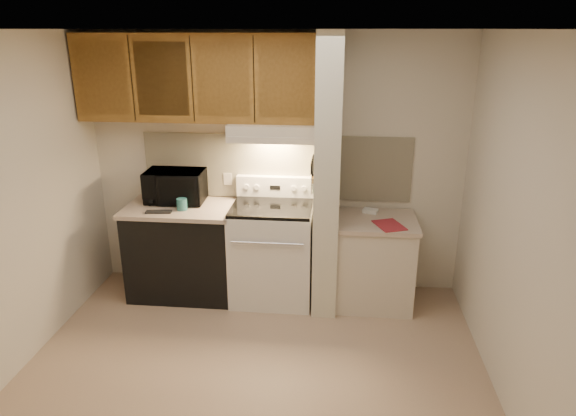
# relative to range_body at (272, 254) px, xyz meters

# --- Properties ---
(floor) EXTENTS (3.60, 3.60, 0.00)m
(floor) POSITION_rel_range_body_xyz_m (0.00, -1.16, -0.46)
(floor) COLOR tan
(floor) RESTS_ON ground
(ceiling) EXTENTS (3.60, 3.60, 0.00)m
(ceiling) POSITION_rel_range_body_xyz_m (0.00, -1.16, 2.04)
(ceiling) COLOR white
(ceiling) RESTS_ON wall_back
(wall_back) EXTENTS (3.60, 2.50, 0.02)m
(wall_back) POSITION_rel_range_body_xyz_m (0.00, 0.34, 0.79)
(wall_back) COLOR beige
(wall_back) RESTS_ON floor
(wall_left) EXTENTS (0.02, 3.00, 2.50)m
(wall_left) POSITION_rel_range_body_xyz_m (-1.80, -1.16, 0.79)
(wall_left) COLOR beige
(wall_left) RESTS_ON floor
(wall_right) EXTENTS (0.02, 3.00, 2.50)m
(wall_right) POSITION_rel_range_body_xyz_m (1.80, -1.16, 0.79)
(wall_right) COLOR beige
(wall_right) RESTS_ON floor
(backsplash) EXTENTS (2.60, 0.02, 0.63)m
(backsplash) POSITION_rel_range_body_xyz_m (0.00, 0.33, 0.78)
(backsplash) COLOR #FCF1CA
(backsplash) RESTS_ON wall_back
(range_body) EXTENTS (0.76, 0.65, 0.92)m
(range_body) POSITION_rel_range_body_xyz_m (0.00, 0.00, 0.00)
(range_body) COLOR silver
(range_body) RESTS_ON floor
(oven_window) EXTENTS (0.50, 0.01, 0.30)m
(oven_window) POSITION_rel_range_body_xyz_m (0.00, -0.32, 0.04)
(oven_window) COLOR black
(oven_window) RESTS_ON range_body
(oven_handle) EXTENTS (0.65, 0.02, 0.02)m
(oven_handle) POSITION_rel_range_body_xyz_m (0.00, -0.35, 0.26)
(oven_handle) COLOR silver
(oven_handle) RESTS_ON range_body
(cooktop) EXTENTS (0.74, 0.64, 0.03)m
(cooktop) POSITION_rel_range_body_xyz_m (0.00, 0.00, 0.48)
(cooktop) COLOR black
(cooktop) RESTS_ON range_body
(range_backguard) EXTENTS (0.76, 0.08, 0.20)m
(range_backguard) POSITION_rel_range_body_xyz_m (0.00, 0.28, 0.59)
(range_backguard) COLOR silver
(range_backguard) RESTS_ON range_body
(range_display) EXTENTS (0.10, 0.01, 0.04)m
(range_display) POSITION_rel_range_body_xyz_m (0.00, 0.24, 0.59)
(range_display) COLOR black
(range_display) RESTS_ON range_backguard
(range_knob_left_outer) EXTENTS (0.05, 0.02, 0.05)m
(range_knob_left_outer) POSITION_rel_range_body_xyz_m (-0.28, 0.24, 0.59)
(range_knob_left_outer) COLOR silver
(range_knob_left_outer) RESTS_ON range_backguard
(range_knob_left_inner) EXTENTS (0.05, 0.02, 0.05)m
(range_knob_left_inner) POSITION_rel_range_body_xyz_m (-0.18, 0.24, 0.59)
(range_knob_left_inner) COLOR silver
(range_knob_left_inner) RESTS_ON range_backguard
(range_knob_right_inner) EXTENTS (0.05, 0.02, 0.05)m
(range_knob_right_inner) POSITION_rel_range_body_xyz_m (0.18, 0.24, 0.59)
(range_knob_right_inner) COLOR silver
(range_knob_right_inner) RESTS_ON range_backguard
(range_knob_right_outer) EXTENTS (0.05, 0.02, 0.05)m
(range_knob_right_outer) POSITION_rel_range_body_xyz_m (0.28, 0.24, 0.59)
(range_knob_right_outer) COLOR silver
(range_knob_right_outer) RESTS_ON range_backguard
(dishwasher_front) EXTENTS (1.00, 0.63, 0.87)m
(dishwasher_front) POSITION_rel_range_body_xyz_m (-0.88, 0.01, -0.03)
(dishwasher_front) COLOR black
(dishwasher_front) RESTS_ON floor
(left_countertop) EXTENTS (1.04, 0.67, 0.04)m
(left_countertop) POSITION_rel_range_body_xyz_m (-0.88, 0.01, 0.43)
(left_countertop) COLOR #BDA793
(left_countertop) RESTS_ON dishwasher_front
(spoon_rest) EXTENTS (0.24, 0.10, 0.02)m
(spoon_rest) POSITION_rel_range_body_xyz_m (-1.02, -0.19, 0.46)
(spoon_rest) COLOR black
(spoon_rest) RESTS_ON left_countertop
(teal_jar) EXTENTS (0.13, 0.13, 0.11)m
(teal_jar) POSITION_rel_range_body_xyz_m (-0.83, -0.09, 0.50)
(teal_jar) COLOR #28666B
(teal_jar) RESTS_ON left_countertop
(outlet) EXTENTS (0.08, 0.01, 0.12)m
(outlet) POSITION_rel_range_body_xyz_m (-0.48, 0.32, 0.64)
(outlet) COLOR beige
(outlet) RESTS_ON backsplash
(microwave) EXTENTS (0.57, 0.40, 0.31)m
(microwave) POSITION_rel_range_body_xyz_m (-0.96, 0.15, 0.60)
(microwave) COLOR black
(microwave) RESTS_ON left_countertop
(partition_pillar) EXTENTS (0.22, 0.70, 2.50)m
(partition_pillar) POSITION_rel_range_body_xyz_m (0.51, -0.01, 0.79)
(partition_pillar) COLOR beige
(partition_pillar) RESTS_ON floor
(pillar_trim) EXTENTS (0.01, 0.70, 0.04)m
(pillar_trim) POSITION_rel_range_body_xyz_m (0.39, -0.01, 0.84)
(pillar_trim) COLOR brown
(pillar_trim) RESTS_ON partition_pillar
(knife_strip) EXTENTS (0.02, 0.42, 0.04)m
(knife_strip) POSITION_rel_range_body_xyz_m (0.39, -0.06, 0.86)
(knife_strip) COLOR black
(knife_strip) RESTS_ON partition_pillar
(knife_blade_a) EXTENTS (0.01, 0.03, 0.16)m
(knife_blade_a) POSITION_rel_range_body_xyz_m (0.38, -0.22, 0.76)
(knife_blade_a) COLOR silver
(knife_blade_a) RESTS_ON knife_strip
(knife_handle_a) EXTENTS (0.02, 0.02, 0.10)m
(knife_handle_a) POSITION_rel_range_body_xyz_m (0.38, -0.22, 0.91)
(knife_handle_a) COLOR black
(knife_handle_a) RESTS_ON knife_strip
(knife_blade_b) EXTENTS (0.01, 0.04, 0.18)m
(knife_blade_b) POSITION_rel_range_body_xyz_m (0.38, -0.13, 0.75)
(knife_blade_b) COLOR silver
(knife_blade_b) RESTS_ON knife_strip
(knife_handle_b) EXTENTS (0.02, 0.02, 0.10)m
(knife_handle_b) POSITION_rel_range_body_xyz_m (0.38, -0.12, 0.91)
(knife_handle_b) COLOR black
(knife_handle_b) RESTS_ON knife_strip
(knife_blade_c) EXTENTS (0.01, 0.04, 0.20)m
(knife_blade_c) POSITION_rel_range_body_xyz_m (0.38, -0.05, 0.74)
(knife_blade_c) COLOR silver
(knife_blade_c) RESTS_ON knife_strip
(knife_handle_c) EXTENTS (0.02, 0.02, 0.10)m
(knife_handle_c) POSITION_rel_range_body_xyz_m (0.38, -0.04, 0.91)
(knife_handle_c) COLOR black
(knife_handle_c) RESTS_ON knife_strip
(knife_blade_d) EXTENTS (0.01, 0.04, 0.16)m
(knife_blade_d) POSITION_rel_range_body_xyz_m (0.38, 0.01, 0.76)
(knife_blade_d) COLOR silver
(knife_blade_d) RESTS_ON knife_strip
(knife_handle_d) EXTENTS (0.02, 0.02, 0.10)m
(knife_handle_d) POSITION_rel_range_body_xyz_m (0.38, 0.03, 0.91)
(knife_handle_d) COLOR black
(knife_handle_d) RESTS_ON knife_strip
(knife_blade_e) EXTENTS (0.01, 0.04, 0.18)m
(knife_blade_e) POSITION_rel_range_body_xyz_m (0.38, 0.10, 0.75)
(knife_blade_e) COLOR silver
(knife_blade_e) RESTS_ON knife_strip
(knife_handle_e) EXTENTS (0.02, 0.02, 0.10)m
(knife_handle_e) POSITION_rel_range_body_xyz_m (0.38, 0.10, 0.91)
(knife_handle_e) COLOR black
(knife_handle_e) RESTS_ON knife_strip
(oven_mitt) EXTENTS (0.03, 0.10, 0.25)m
(oven_mitt) POSITION_rel_range_body_xyz_m (0.38, 0.17, 0.70)
(oven_mitt) COLOR gray
(oven_mitt) RESTS_ON partition_pillar
(right_cab_base) EXTENTS (0.70, 0.60, 0.81)m
(right_cab_base) POSITION_rel_range_body_xyz_m (0.97, -0.01, -0.06)
(right_cab_base) COLOR beige
(right_cab_base) RESTS_ON floor
(right_countertop) EXTENTS (0.74, 0.64, 0.04)m
(right_countertop) POSITION_rel_range_body_xyz_m (0.97, -0.01, 0.37)
(right_countertop) COLOR #BDA793
(right_countertop) RESTS_ON right_cab_base
(red_folder) EXTENTS (0.31, 0.35, 0.01)m
(red_folder) POSITION_rel_range_body_xyz_m (1.07, -0.16, 0.39)
(red_folder) COLOR maroon
(red_folder) RESTS_ON right_countertop
(white_box) EXTENTS (0.16, 0.13, 0.04)m
(white_box) POSITION_rel_range_body_xyz_m (0.92, 0.17, 0.41)
(white_box) COLOR white
(white_box) RESTS_ON right_countertop
(range_hood) EXTENTS (0.78, 0.44, 0.15)m
(range_hood) POSITION_rel_range_body_xyz_m (0.00, 0.12, 1.17)
(range_hood) COLOR beige
(range_hood) RESTS_ON upper_cabinets
(hood_lip) EXTENTS (0.78, 0.04, 0.06)m
(hood_lip) POSITION_rel_range_body_xyz_m (0.00, -0.08, 1.12)
(hood_lip) COLOR beige
(hood_lip) RESTS_ON range_hood
(upper_cabinets) EXTENTS (2.18, 0.33, 0.77)m
(upper_cabinets) POSITION_rel_range_body_xyz_m (-0.69, 0.17, 1.62)
(upper_cabinets) COLOR brown
(upper_cabinets) RESTS_ON wall_back
(cab_door_a) EXTENTS (0.46, 0.01, 0.63)m
(cab_door_a) POSITION_rel_range_body_xyz_m (-1.51, 0.01, 1.62)
(cab_door_a) COLOR brown
(cab_door_a) RESTS_ON upper_cabinets
(cab_gap_a) EXTENTS (0.01, 0.01, 0.73)m
(cab_gap_a) POSITION_rel_range_body_xyz_m (-1.23, 0.01, 1.62)
(cab_gap_a) COLOR black
(cab_gap_a) RESTS_ON upper_cabinets
(cab_door_b) EXTENTS (0.46, 0.01, 0.63)m
(cab_door_b) POSITION_rel_range_body_xyz_m (-0.96, 0.01, 1.62)
(cab_door_b) COLOR brown
(cab_door_b) RESTS_ON upper_cabinets
(cab_gap_b) EXTENTS (0.01, 0.01, 0.73)m
(cab_gap_b) POSITION_rel_range_body_xyz_m (-0.69, 0.01, 1.62)
(cab_gap_b) COLOR black
(cab_gap_b) RESTS_ON upper_cabinets
(cab_door_c) EXTENTS (0.46, 0.01, 0.63)m
(cab_door_c) POSITION_rel_range_body_xyz_m (-0.42, 0.01, 1.62)
(cab_door_c) COLOR brown
(cab_door_c) RESTS_ON upper_cabinets
(cab_gap_c) EXTENTS (0.01, 0.01, 0.73)m
(cab_gap_c) POSITION_rel_range_body_xyz_m (-0.14, 0.01, 1.62)
(cab_gap_c) COLOR black
(cab_gap_c) RESTS_ON upper_cabinets
(cab_door_d) EXTENTS (0.46, 0.01, 0.63)m
(cab_door_d) POSITION_rel_range_body_xyz_m (0.13, 0.01, 1.62)
(cab_door_d) COLOR brown
(cab_door_d) RESTS_ON upper_cabinets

